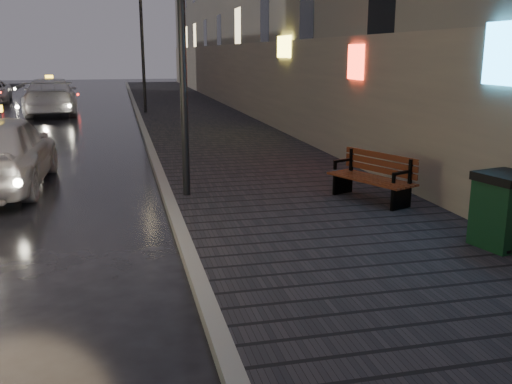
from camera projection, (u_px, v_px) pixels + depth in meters
sidewalk at (193, 115)px, 25.64m from camera, size 4.60×58.00×0.15m
curb at (139, 116)px, 25.09m from camera, size 0.20×58.00×0.15m
lamp_near at (181, 14)px, 10.19m from camera, size 0.36×0.36×5.28m
lamp_far at (142, 37)px, 25.30m from camera, size 0.36×0.36×5.28m
bench at (373, 177)px, 10.47m from camera, size 1.21×1.82×0.88m
trash_bin at (504, 210)px, 7.93m from camera, size 0.83×0.83×1.06m
taxi_mid at (51, 96)px, 26.55m from camera, size 2.72×5.88×1.66m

